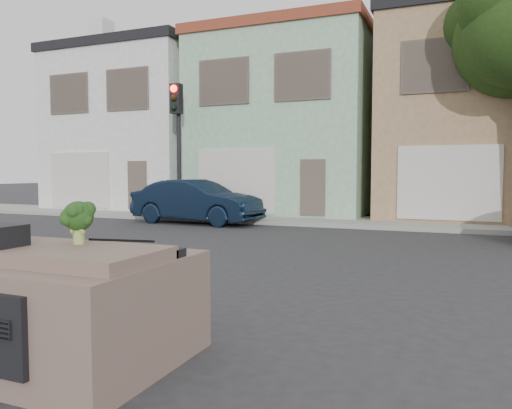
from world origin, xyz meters
The scene contains 10 objects.
ground_plane centered at (0.00, 0.00, 0.00)m, with size 120.00×120.00×0.00m, color #303033.
sidewalk centered at (0.00, 10.50, 0.07)m, with size 40.00×3.00×0.15m, color gray.
townhouse_white centered at (-11.00, 14.50, 3.77)m, with size 7.20×8.20×7.55m, color white.
townhouse_mint centered at (-3.50, 14.50, 3.77)m, with size 7.20×8.20×7.55m, color #95C19D.
townhouse_tan centered at (4.00, 14.50, 3.77)m, with size 7.20×8.20×7.55m, color #A3815B.
navy_sedan centered at (-5.18, 8.58, 0.00)m, with size 1.62×4.64×1.53m, color black.
traffic_signal centered at (-6.50, 9.50, 2.55)m, with size 0.40×0.40×5.10m, color black.
car_dashboard centered at (0.00, -3.00, 0.56)m, with size 2.00×1.80×1.12m, color #755D51.
wiper_arm centered at (0.28, -2.62, 1.13)m, with size 0.70×0.03×0.02m, color black.
broccoli centered at (0.02, -2.93, 1.33)m, with size 0.35×0.35×0.42m, color #1B3913.
Camera 1 is at (3.41, -6.64, 1.81)m, focal length 35.00 mm.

